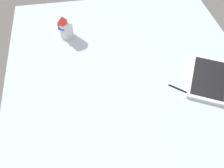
{
  "coord_description": "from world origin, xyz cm",
  "views": [
    {
      "loc": [
        86.25,
        -25.76,
        124.65
      ],
      "look_at": [
        2.0,
        -11.92,
        24.0
      ],
      "focal_mm": 40.68,
      "sensor_mm": 36.0,
      "label": 1
    }
  ],
  "objects": [
    {
      "name": "bed_mattress",
      "position": [
        0.0,
        0.0,
        9.0
      ],
      "size": [
        180.0,
        140.0,
        18.0
      ],
      "primitive_type": "cube",
      "color": "silver",
      "rests_on": "ground"
    },
    {
      "name": "snack_cup",
      "position": [
        -48.67,
        -33.65,
        24.06
      ],
      "size": [
        9.46,
        9.54,
        14.89
      ],
      "color": "silver",
      "rests_on": "bed_mattress"
    },
    {
      "name": "laptop",
      "position": [
        4.89,
        46.25,
        22.41
      ],
      "size": [
        39.89,
        35.63,
        23.0
      ],
      "rotation": [
        0.0,
        0.0,
        -0.48
      ],
      "color": "silver",
      "rests_on": "bed_mattress"
    },
    {
      "name": "charger_cable",
      "position": [
        8.29,
        25.89,
        18.3
      ],
      "size": [
        11.54,
        13.28,
        0.6
      ],
      "primitive_type": "cube",
      "rotation": [
        0.0,
        0.0,
        0.86
      ],
      "color": "black",
      "rests_on": "bed_mattress"
    }
  ]
}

